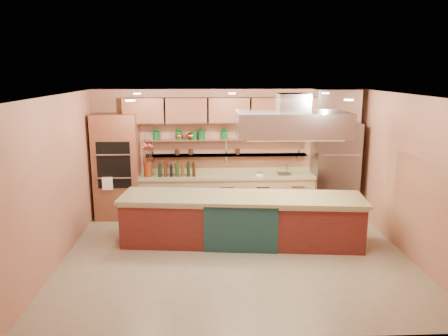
{
  "coord_description": "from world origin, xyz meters",
  "views": [
    {
      "loc": [
        -0.52,
        -7.21,
        3.18
      ],
      "look_at": [
        -0.16,
        1.0,
        1.36
      ],
      "focal_mm": 35.0,
      "sensor_mm": 36.0,
      "label": 1
    }
  ],
  "objects_px": {
    "island": "(241,220)",
    "kitchen_scale": "(259,173)",
    "green_canister": "(194,135)",
    "flower_vase": "(148,169)",
    "copper_kettle": "(191,136)",
    "refrigerator": "(335,169)"
  },
  "relations": [
    {
      "from": "island",
      "to": "green_canister",
      "type": "relative_size",
      "value": 26.11
    },
    {
      "from": "refrigerator",
      "to": "kitchen_scale",
      "type": "bearing_deg",
      "value": 179.66
    },
    {
      "from": "island",
      "to": "kitchen_scale",
      "type": "xyz_separation_m",
      "value": [
        0.52,
        1.59,
        0.51
      ]
    },
    {
      "from": "flower_vase",
      "to": "kitchen_scale",
      "type": "relative_size",
      "value": 2.08
    },
    {
      "from": "refrigerator",
      "to": "copper_kettle",
      "type": "relative_size",
      "value": 11.27
    },
    {
      "from": "green_canister",
      "to": "copper_kettle",
      "type": "bearing_deg",
      "value": 180.0
    },
    {
      "from": "kitchen_scale",
      "to": "copper_kettle",
      "type": "distance_m",
      "value": 1.73
    },
    {
      "from": "flower_vase",
      "to": "copper_kettle",
      "type": "distance_m",
      "value": 1.19
    },
    {
      "from": "refrigerator",
      "to": "kitchen_scale",
      "type": "height_order",
      "value": "refrigerator"
    },
    {
      "from": "flower_vase",
      "to": "kitchen_scale",
      "type": "xyz_separation_m",
      "value": [
        2.45,
        0.0,
        -0.12
      ]
    },
    {
      "from": "refrigerator",
      "to": "green_canister",
      "type": "bearing_deg",
      "value": 175.78
    },
    {
      "from": "flower_vase",
      "to": "green_canister",
      "type": "xyz_separation_m",
      "value": [
        1.01,
        0.22,
        0.71
      ]
    },
    {
      "from": "island",
      "to": "kitchen_scale",
      "type": "bearing_deg",
      "value": 77.83
    },
    {
      "from": "flower_vase",
      "to": "kitchen_scale",
      "type": "height_order",
      "value": "flower_vase"
    },
    {
      "from": "refrigerator",
      "to": "copper_kettle",
      "type": "bearing_deg",
      "value": 175.87
    },
    {
      "from": "flower_vase",
      "to": "copper_kettle",
      "type": "xyz_separation_m",
      "value": [
        0.94,
        0.22,
        0.7
      ]
    },
    {
      "from": "refrigerator",
      "to": "island",
      "type": "distance_m",
      "value": 2.78
    },
    {
      "from": "kitchen_scale",
      "to": "green_canister",
      "type": "distance_m",
      "value": 1.67
    },
    {
      "from": "flower_vase",
      "to": "green_canister",
      "type": "height_order",
      "value": "green_canister"
    },
    {
      "from": "refrigerator",
      "to": "island",
      "type": "height_order",
      "value": "refrigerator"
    },
    {
      "from": "refrigerator",
      "to": "green_canister",
      "type": "distance_m",
      "value": 3.22
    },
    {
      "from": "flower_vase",
      "to": "refrigerator",
      "type": "bearing_deg",
      "value": -0.14
    }
  ]
}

